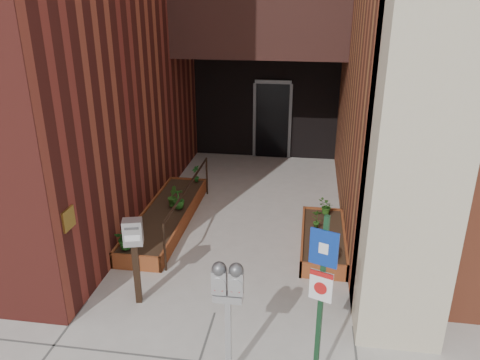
% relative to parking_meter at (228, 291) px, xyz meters
% --- Properties ---
extents(ground, '(80.00, 80.00, 0.00)m').
position_rel_parking_meter_xyz_m(ground, '(-0.42, 1.18, -1.26)').
color(ground, '#9E9991').
rests_on(ground, ground).
extents(planter_left, '(0.90, 3.60, 0.30)m').
position_rel_parking_meter_xyz_m(planter_left, '(-1.97, 3.88, -1.13)').
color(planter_left, maroon).
rests_on(planter_left, ground).
extents(planter_right, '(0.80, 2.20, 0.30)m').
position_rel_parking_meter_xyz_m(planter_right, '(1.18, 3.38, -1.13)').
color(planter_right, maroon).
rests_on(planter_right, ground).
extents(handrail, '(0.04, 3.34, 0.90)m').
position_rel_parking_meter_xyz_m(handrail, '(-1.47, 3.83, -0.51)').
color(handrail, black).
rests_on(handrail, ground).
extents(parking_meter, '(0.36, 0.17, 1.63)m').
position_rel_parking_meter_xyz_m(parking_meter, '(0.00, 0.00, 0.00)').
color(parking_meter, '#A9AAAC').
rests_on(parking_meter, ground).
extents(sign_post, '(0.30, 0.13, 2.29)m').
position_rel_parking_meter_xyz_m(sign_post, '(1.04, -0.02, 0.15)').
color(sign_post, '#14391F').
rests_on(sign_post, ground).
extents(payment_dropbox, '(0.32, 0.27, 1.39)m').
position_rel_parking_meter_xyz_m(payment_dropbox, '(-1.62, 1.29, -0.26)').
color(payment_dropbox, black).
rests_on(payment_dropbox, ground).
extents(shrub_left_a, '(0.46, 0.46, 0.41)m').
position_rel_parking_meter_xyz_m(shrub_left_a, '(-2.18, 2.31, -0.75)').
color(shrub_left_a, '#1A5016').
rests_on(shrub_left_a, planter_left).
extents(shrub_left_b, '(0.25, 0.25, 0.41)m').
position_rel_parking_meter_xyz_m(shrub_left_b, '(-1.90, 4.12, -0.75)').
color(shrub_left_b, '#285E1A').
rests_on(shrub_left_b, planter_left).
extents(shrub_left_c, '(0.31, 0.31, 0.41)m').
position_rel_parking_meter_xyz_m(shrub_left_c, '(-1.73, 4.02, -0.75)').
color(shrub_left_c, '#1F5719').
rests_on(shrub_left_c, planter_left).
extents(shrub_left_d, '(0.29, 0.29, 0.39)m').
position_rel_parking_meter_xyz_m(shrub_left_d, '(-1.72, 5.48, -0.76)').
color(shrub_left_d, '#1B6020').
rests_on(shrub_left_d, planter_left).
extents(shrub_right_a, '(0.20, 0.20, 0.32)m').
position_rel_parking_meter_xyz_m(shrub_right_a, '(1.32, 2.48, -0.80)').
color(shrub_right_a, '#1F5919').
rests_on(shrub_right_a, planter_right).
extents(shrub_right_b, '(0.20, 0.20, 0.37)m').
position_rel_parking_meter_xyz_m(shrub_right_b, '(1.05, 3.58, -0.77)').
color(shrub_right_b, '#275317').
rests_on(shrub_right_b, planter_right).
extents(shrub_right_c, '(0.40, 0.40, 0.32)m').
position_rel_parking_meter_xyz_m(shrub_right_c, '(1.23, 4.19, -0.80)').
color(shrub_right_c, '#2B5E1A').
rests_on(shrub_right_c, planter_right).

